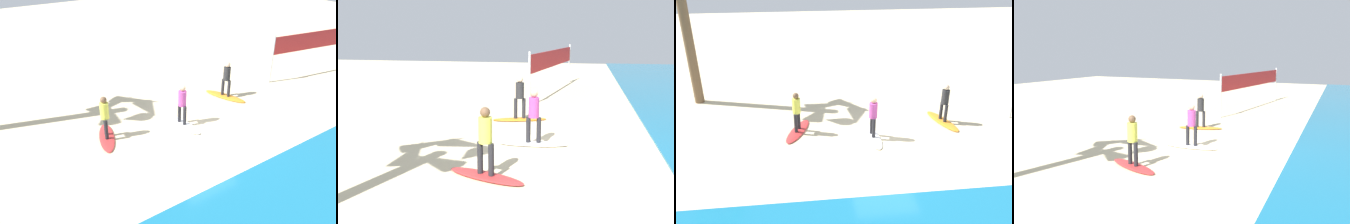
# 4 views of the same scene
# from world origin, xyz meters

# --- Properties ---
(ground_plane) EXTENTS (60.00, 60.00, 0.00)m
(ground_plane) POSITION_xyz_m (0.00, 0.00, 0.00)
(ground_plane) COLOR beige
(surfboard_orange) EXTENTS (1.11, 2.17, 0.09)m
(surfboard_orange) POSITION_xyz_m (-2.89, -1.63, 0.04)
(surfboard_orange) COLOR orange
(surfboard_orange) RESTS_ON ground
(surfer_orange) EXTENTS (0.32, 0.45, 1.64)m
(surfer_orange) POSITION_xyz_m (-2.89, -1.63, 1.04)
(surfer_orange) COLOR #232328
(surfer_orange) RESTS_ON surfboard_orange
(surfboard_white) EXTENTS (0.71, 2.14, 0.09)m
(surfboard_white) POSITION_xyz_m (0.38, -0.69, 0.04)
(surfboard_white) COLOR white
(surfboard_white) RESTS_ON ground
(surfer_white) EXTENTS (0.32, 0.46, 1.64)m
(surfer_white) POSITION_xyz_m (0.38, -0.69, 1.04)
(surfer_white) COLOR #232328
(surfer_white) RESTS_ON surfboard_white
(surfboard_red) EXTENTS (1.29, 2.16, 0.09)m
(surfboard_red) POSITION_xyz_m (3.33, -1.47, 0.04)
(surfboard_red) COLOR red
(surfboard_red) RESTS_ON ground
(surfer_red) EXTENTS (0.32, 0.44, 1.64)m
(surfer_red) POSITION_xyz_m (3.33, -1.47, 1.04)
(surfer_red) COLOR #232328
(surfer_red) RESTS_ON surfboard_red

